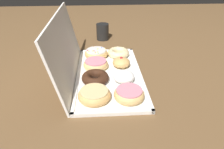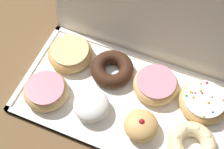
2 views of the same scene
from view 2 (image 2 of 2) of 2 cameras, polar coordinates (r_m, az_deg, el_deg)
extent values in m
plane|color=brown|center=(0.82, 2.16, -4.66)|extent=(3.00, 3.00, 0.00)
cube|color=white|center=(0.82, 2.17, -4.51)|extent=(0.53, 0.28, 0.01)
cube|color=white|center=(0.76, -1.63, -12.86)|extent=(0.53, 0.01, 0.01)
cube|color=white|center=(0.88, 5.40, 2.90)|extent=(0.53, 0.01, 0.01)
cube|color=white|center=(0.89, -13.54, 1.39)|extent=(0.01, 0.28, 0.01)
cube|color=white|center=(0.80, 7.10, 10.17)|extent=(0.53, 0.07, 0.27)
torus|color=#E5B770|center=(0.82, -11.61, -2.91)|extent=(0.11, 0.11, 0.04)
cylinder|color=pink|center=(0.80, -11.83, -2.29)|extent=(0.10, 0.10, 0.01)
ellipsoid|color=white|center=(0.78, -3.69, -5.48)|extent=(0.09, 0.09, 0.05)
ellipsoid|color=tan|center=(0.76, 5.16, -8.97)|extent=(0.08, 0.08, 0.05)
sphere|color=#B21923|center=(0.74, 5.29, -8.34)|extent=(0.01, 0.01, 0.01)
torus|color=beige|center=(0.77, 13.99, -11.98)|extent=(0.11, 0.11, 0.04)
sphere|color=beige|center=(0.77, 16.59, -10.57)|extent=(0.02, 0.02, 0.02)
sphere|color=beige|center=(0.77, 14.87, -9.22)|extent=(0.02, 0.02, 0.02)
sphere|color=beige|center=(0.77, 12.73, -9.31)|extent=(0.02, 0.02, 0.02)
sphere|color=beige|center=(0.76, 11.36, -10.81)|extent=(0.02, 0.02, 0.02)
torus|color=tan|center=(0.87, -7.40, 3.71)|extent=(0.12, 0.12, 0.04)
cylinder|color=#EACC8C|center=(0.85, -7.53, 4.37)|extent=(0.10, 0.10, 0.01)
torus|color=#381E11|center=(0.83, 0.02, 0.99)|extent=(0.11, 0.11, 0.04)
torus|color=#E5B770|center=(0.82, 7.74, -1.83)|extent=(0.11, 0.11, 0.04)
cylinder|color=pink|center=(0.80, 7.89, -1.23)|extent=(0.10, 0.10, 0.01)
torus|color=tan|center=(0.82, 15.81, -4.72)|extent=(0.12, 0.12, 0.04)
cylinder|color=white|center=(0.80, 16.09, -4.17)|extent=(0.10, 0.10, 0.01)
sphere|color=orange|center=(0.81, 19.13, -4.27)|extent=(0.00, 0.00, 0.00)
sphere|color=yellow|center=(0.78, 15.98, -7.13)|extent=(0.00, 0.00, 0.00)
sphere|color=orange|center=(0.80, 13.74, -2.96)|extent=(0.01, 0.01, 0.01)
sphere|color=red|center=(0.82, 16.47, -1.39)|extent=(0.01, 0.01, 0.01)
sphere|color=green|center=(0.79, 13.06, -3.65)|extent=(0.01, 0.01, 0.01)
sphere|color=white|center=(0.81, 17.23, -3.73)|extent=(0.01, 0.01, 0.01)
sphere|color=pink|center=(0.80, 14.52, -3.11)|extent=(0.01, 0.01, 0.01)
sphere|color=yellow|center=(0.82, 15.49, -1.51)|extent=(0.01, 0.01, 0.01)
sphere|color=yellow|center=(0.80, 16.74, -4.77)|extent=(0.01, 0.01, 0.01)
sphere|color=blue|center=(0.79, 17.42, -6.35)|extent=(0.00, 0.00, 0.00)
sphere|color=yellow|center=(0.81, 15.39, -2.77)|extent=(0.01, 0.01, 0.01)
sphere|color=yellow|center=(0.79, 14.22, -3.90)|extent=(0.01, 0.01, 0.01)
sphere|color=yellow|center=(0.80, 13.96, -3.06)|extent=(0.01, 0.01, 0.01)
sphere|color=red|center=(0.80, 15.71, -3.19)|extent=(0.01, 0.01, 0.01)
camera|label=1|loc=(1.01, -48.91, 27.03)|focal=32.84mm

